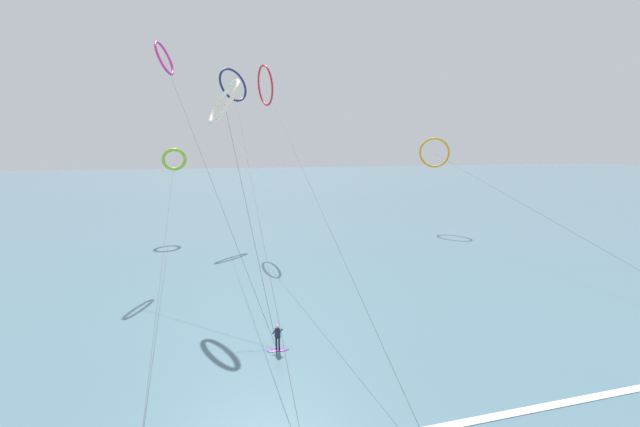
# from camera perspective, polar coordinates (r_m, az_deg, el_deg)

# --- Properties ---
(sea_water) EXTENTS (400.00, 200.00, 0.08)m
(sea_water) POSITION_cam_1_polar(r_m,az_deg,el_deg) (113.24, -9.20, 2.54)
(sea_water) COLOR slate
(sea_water) RESTS_ON ground
(surfer_violet) EXTENTS (1.40, 0.72, 1.70)m
(surfer_violet) POSITION_cam_1_polar(r_m,az_deg,el_deg) (29.66, -5.37, -15.57)
(surfer_violet) COLOR purple
(surfer_violet) RESTS_ON ground
(kite_amber) EXTENTS (4.59, 46.40, 13.60)m
(kite_amber) POSITION_cam_1_polar(r_m,az_deg,el_deg) (69.87, 14.31, 7.45)
(kite_amber) COLOR orange
(kite_amber) RESTS_ON ground
(kite_crimson) EXTENTS (3.32, 48.16, 22.64)m
(kite_crimson) POSITION_cam_1_polar(r_m,az_deg,el_deg) (59.92, -6.93, 15.76)
(kite_crimson) COLOR red
(kite_crimson) RESTS_ON ground
(kite_lime) EXTENTS (4.46, 50.15, 12.21)m
(kite_lime) POSITION_cam_1_polar(r_m,az_deg,el_deg) (64.22, -17.97, 6.48)
(kite_lime) COLOR #8CC62D
(kite_lime) RESTS_ON ground
(kite_navy) EXTENTS (4.79, 52.20, 23.05)m
(kite_navy) POSITION_cam_1_polar(r_m,az_deg,el_deg) (65.40, -10.94, 15.66)
(kite_navy) COLOR navy
(kite_navy) RESTS_ON ground
(kite_magenta) EXTENTS (9.80, 27.16, 23.51)m
(kite_magenta) POSITION_cam_1_polar(r_m,az_deg,el_deg) (52.78, -19.08, 18.01)
(kite_magenta) COLOR #CC288E
(kite_magenta) RESTS_ON ground
(kite_ivory) EXTENTS (4.52, 14.66, 18.30)m
(kite_ivory) POSITION_cam_1_polar(r_m,az_deg,el_deg) (39.04, -11.99, 13.64)
(kite_ivory) COLOR silver
(kite_ivory) RESTS_ON ground
(wave_crest_far) EXTENTS (17.34, 1.66, 0.12)m
(wave_crest_far) POSITION_cam_1_polar(r_m,az_deg,el_deg) (27.06, 26.81, -21.02)
(wave_crest_far) COLOR white
(wave_crest_far) RESTS_ON ground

